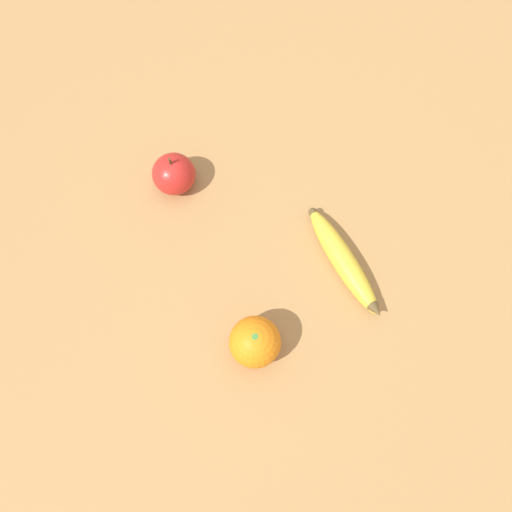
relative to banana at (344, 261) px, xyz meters
name	(u,v)px	position (x,y,z in m)	size (l,w,h in m)	color
ground_plane	(325,169)	(0.05, 0.18, -0.02)	(3.00, 3.00, 0.00)	#A87A47
banana	(344,261)	(0.00, 0.00, 0.00)	(0.06, 0.21, 0.04)	gold
orange	(255,342)	(-0.18, -0.07, 0.02)	(0.08, 0.08, 0.08)	orange
apple	(174,174)	(-0.20, 0.24, 0.01)	(0.07, 0.07, 0.08)	red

